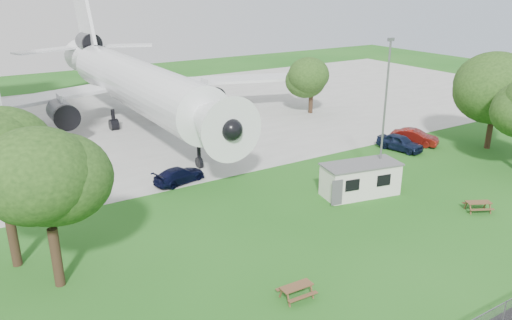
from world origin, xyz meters
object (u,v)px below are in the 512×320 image
site_cabin (360,179)px  picnic_west (296,298)px  airliner (132,80)px  picnic_east (477,211)px

site_cabin → picnic_west: bearing=-145.8°
airliner → picnic_east: airliner is taller
airliner → picnic_east: bearing=-69.9°
picnic_east → picnic_west: bearing=-147.4°
site_cabin → picnic_west: site_cabin is taller
site_cabin → picnic_west: (-12.54, -8.52, -1.31)m
site_cabin → picnic_east: 8.81m
picnic_west → airliner: bearing=85.4°
picnic_west → picnic_east: same height
picnic_west → picnic_east: (17.77, 1.54, 0.00)m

